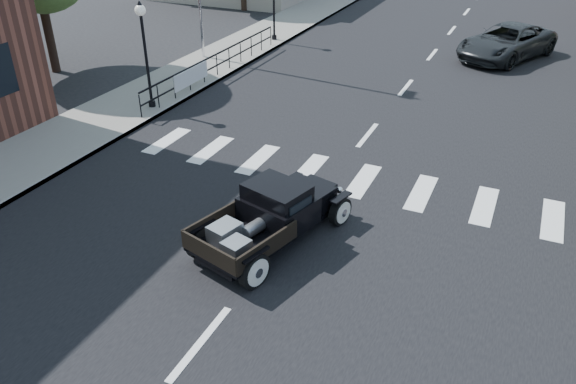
% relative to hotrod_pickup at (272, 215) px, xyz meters
% --- Properties ---
extents(ground, '(120.00, 120.00, 0.00)m').
position_rel_hotrod_pickup_xyz_m(ground, '(0.22, -0.41, -0.71)').
color(ground, black).
rests_on(ground, ground).
extents(road, '(14.00, 80.00, 0.02)m').
position_rel_hotrod_pickup_xyz_m(road, '(0.22, 14.59, -0.70)').
color(road, black).
rests_on(road, ground).
extents(road_markings, '(12.00, 60.00, 0.06)m').
position_rel_hotrod_pickup_xyz_m(road_markings, '(0.22, 9.59, -0.71)').
color(road_markings, silver).
rests_on(road_markings, ground).
extents(sidewalk_left, '(3.00, 80.00, 0.15)m').
position_rel_hotrod_pickup_xyz_m(sidewalk_left, '(-8.28, 14.59, -0.64)').
color(sidewalk_left, gray).
rests_on(sidewalk_left, ground).
extents(railing, '(0.08, 10.00, 1.00)m').
position_rel_hotrod_pickup_xyz_m(railing, '(-7.08, 9.59, -0.06)').
color(railing, black).
rests_on(railing, sidewalk_left).
extents(banner, '(0.04, 2.20, 0.60)m').
position_rel_hotrod_pickup_xyz_m(banner, '(-7.00, 7.59, -0.26)').
color(banner, silver).
rests_on(banner, sidewalk_left).
extents(lamp_post_b, '(0.36, 0.36, 3.60)m').
position_rel_hotrod_pickup_xyz_m(lamp_post_b, '(-7.38, 5.59, 1.24)').
color(lamp_post_b, black).
rests_on(lamp_post_b, sidewalk_left).
extents(lamp_post_c, '(0.36, 0.36, 3.60)m').
position_rel_hotrod_pickup_xyz_m(lamp_post_c, '(-7.38, 15.59, 1.24)').
color(lamp_post_c, black).
rests_on(lamp_post_c, sidewalk_left).
extents(hotrod_pickup, '(2.96, 4.47, 1.42)m').
position_rel_hotrod_pickup_xyz_m(hotrod_pickup, '(0.00, 0.00, 0.00)').
color(hotrod_pickup, black).
rests_on(hotrod_pickup, ground).
extents(second_car, '(4.41, 5.82, 1.47)m').
position_rel_hotrod_pickup_xyz_m(second_car, '(3.28, 17.33, 0.02)').
color(second_car, black).
rests_on(second_car, ground).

